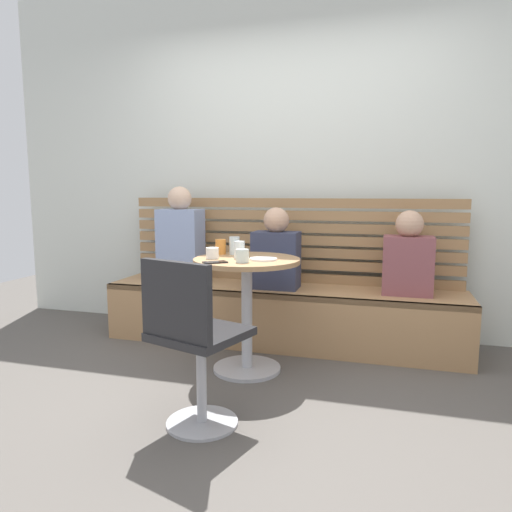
% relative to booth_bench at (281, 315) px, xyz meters
% --- Properties ---
extents(ground, '(8.00, 8.00, 0.00)m').
position_rel_booth_bench_xyz_m(ground, '(0.00, -1.20, -0.22)').
color(ground, '#514C47').
extents(back_wall, '(5.20, 0.10, 2.90)m').
position_rel_booth_bench_xyz_m(back_wall, '(0.00, 0.44, 1.23)').
color(back_wall, silver).
rests_on(back_wall, ground).
extents(booth_bench, '(2.70, 0.52, 0.44)m').
position_rel_booth_bench_xyz_m(booth_bench, '(0.00, 0.00, 0.00)').
color(booth_bench, '#A87C51').
rests_on(booth_bench, ground).
extents(booth_backrest, '(2.65, 0.04, 0.67)m').
position_rel_booth_bench_xyz_m(booth_backrest, '(0.00, 0.24, 0.56)').
color(booth_backrest, '#9A7249').
rests_on(booth_backrest, booth_bench).
extents(cafe_table, '(0.68, 0.68, 0.74)m').
position_rel_booth_bench_xyz_m(cafe_table, '(-0.09, -0.59, 0.30)').
color(cafe_table, '#ADADB2').
rests_on(cafe_table, ground).
extents(white_chair, '(0.50, 0.50, 0.85)m').
position_rel_booth_bench_xyz_m(white_chair, '(-0.11, -1.40, 0.24)').
color(white_chair, '#ADADB2').
rests_on(white_chair, ground).
extents(person_adult, '(0.34, 0.22, 0.76)m').
position_rel_booth_bench_xyz_m(person_adult, '(-0.84, 0.03, 0.56)').
color(person_adult, '#8C9EC6').
rests_on(person_adult, booth_bench).
extents(person_child_left, '(0.34, 0.22, 0.61)m').
position_rel_booth_bench_xyz_m(person_child_left, '(-0.04, -0.03, 0.48)').
color(person_child_left, '#333851').
rests_on(person_child_left, booth_bench).
extents(person_child_middle, '(0.34, 0.22, 0.59)m').
position_rel_booth_bench_xyz_m(person_child_middle, '(0.91, 0.02, 0.48)').
color(person_child_middle, brown).
rests_on(person_child_middle, booth_bench).
extents(cup_ceramic_white, '(0.08, 0.08, 0.07)m').
position_rel_booth_bench_xyz_m(cup_ceramic_white, '(-0.30, -0.66, 0.55)').
color(cup_ceramic_white, white).
rests_on(cup_ceramic_white, cafe_table).
extents(cup_glass_short, '(0.08, 0.08, 0.08)m').
position_rel_booth_bench_xyz_m(cup_glass_short, '(-0.07, -0.76, 0.56)').
color(cup_glass_short, silver).
rests_on(cup_glass_short, cafe_table).
extents(cup_glass_tall, '(0.07, 0.07, 0.12)m').
position_rel_booth_bench_xyz_m(cup_glass_tall, '(-0.23, -0.44, 0.58)').
color(cup_glass_tall, silver).
rests_on(cup_glass_tall, cafe_table).
extents(cup_tumbler_orange, '(0.07, 0.07, 0.10)m').
position_rel_booth_bench_xyz_m(cup_tumbler_orange, '(-0.32, -0.44, 0.57)').
color(cup_tumbler_orange, orange).
rests_on(cup_tumbler_orange, cafe_table).
extents(cup_water_clear, '(0.07, 0.07, 0.11)m').
position_rel_booth_bench_xyz_m(cup_water_clear, '(-0.14, -0.60, 0.57)').
color(cup_water_clear, white).
rests_on(cup_water_clear, cafe_table).
extents(plate_small, '(0.17, 0.17, 0.01)m').
position_rel_booth_bench_xyz_m(plate_small, '(0.03, -0.63, 0.52)').
color(plate_small, white).
rests_on(plate_small, cafe_table).
extents(phone_on_table, '(0.15, 0.14, 0.01)m').
position_rel_booth_bench_xyz_m(phone_on_table, '(-0.22, -0.83, 0.52)').
color(phone_on_table, black).
rests_on(phone_on_table, cafe_table).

